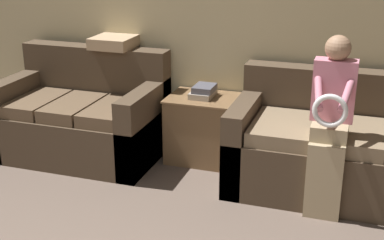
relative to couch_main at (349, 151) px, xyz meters
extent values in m
cube|color=#C6B789|center=(-1.24, 0.51, 0.95)|extent=(7.71, 0.06, 2.55)
cube|color=#473828|center=(0.00, -0.04, -0.10)|extent=(1.82, 0.91, 0.45)
cube|color=#473828|center=(0.00, 0.32, 0.35)|extent=(1.82, 0.20, 0.44)
cube|color=#473828|center=(-0.83, -0.04, 0.01)|extent=(0.16, 0.91, 0.67)
cube|color=#7A664C|center=(-0.50, -0.14, 0.18)|extent=(0.47, 0.67, 0.11)
cube|color=#7A664C|center=(0.00, -0.14, 0.18)|extent=(0.47, 0.67, 0.11)
cube|color=#473828|center=(-2.33, -0.05, -0.11)|extent=(1.42, 0.89, 0.43)
cube|color=#473828|center=(-2.33, 0.29, 0.36)|extent=(1.42, 0.20, 0.51)
cube|color=#473828|center=(-2.96, -0.05, 0.01)|extent=(0.16, 0.89, 0.68)
cube|color=#473828|center=(-1.70, -0.05, 0.01)|extent=(0.16, 0.89, 0.68)
cube|color=brown|center=(-2.70, -0.15, 0.16)|extent=(0.34, 0.65, 0.11)
cube|color=brown|center=(-2.33, -0.15, 0.16)|extent=(0.34, 0.65, 0.11)
cube|color=brown|center=(-1.97, -0.15, 0.16)|extent=(0.34, 0.65, 0.11)
cube|color=tan|center=(-0.14, -0.50, -0.05)|extent=(0.25, 0.10, 0.56)
cube|color=tan|center=(-0.14, -0.36, 0.29)|extent=(0.25, 0.28, 0.11)
cube|color=#D17A8E|center=(-0.14, -0.29, 0.56)|extent=(0.30, 0.14, 0.44)
sphere|color=#A37A5B|center=(-0.14, -0.29, 0.86)|extent=(0.18, 0.18, 0.18)
torus|color=white|center=(-0.14, -0.56, 0.50)|extent=(0.23, 0.04, 0.23)
cylinder|color=#D17A8E|center=(-0.24, -0.42, 0.60)|extent=(0.11, 0.31, 0.24)
cylinder|color=#D17A8E|center=(-0.05, -0.42, 0.60)|extent=(0.11, 0.31, 0.24)
cube|color=brown|center=(-1.26, 0.21, -0.04)|extent=(0.59, 0.47, 0.58)
cube|color=brown|center=(-1.26, 0.21, 0.25)|extent=(0.61, 0.49, 0.02)
cube|color=gray|center=(-1.26, 0.22, 0.28)|extent=(0.19, 0.28, 0.05)
cube|color=#4C4C56|center=(-1.25, 0.21, 0.33)|extent=(0.17, 0.23, 0.05)
cube|color=tan|center=(-2.13, 0.29, 0.66)|extent=(0.36, 0.36, 0.10)
camera|label=1|loc=(0.05, -4.01, 1.64)|focal=50.00mm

